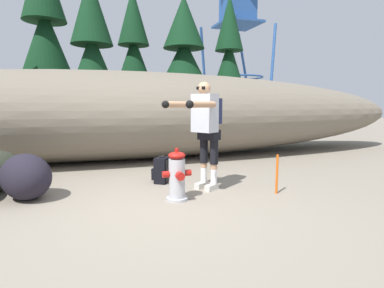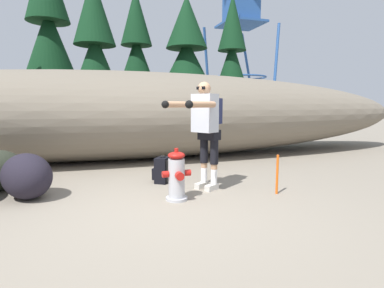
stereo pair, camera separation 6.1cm
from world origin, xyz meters
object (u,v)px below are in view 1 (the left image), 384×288
Objects in this scene: utility_worker at (205,123)px; watchtower at (238,11)px; fire_hydrant at (177,177)px; survey_stake at (277,174)px; boulder_small at (26,177)px; spare_backpack at (162,170)px.

watchtower reaches higher than utility_worker.
fire_hydrant is 1.24× the size of survey_stake.
fire_hydrant is at bearing -19.51° from boulder_small.
spare_backpack is 14.93m from watchtower.
utility_worker reaches higher than fire_hydrant.
fire_hydrant is 0.91× the size of boulder_small.
fire_hydrant is 0.44× the size of utility_worker.
spare_backpack is 2.06m from boulder_small.
spare_backpack is 0.78× the size of survey_stake.
watchtower is at bearing 51.74° from boulder_small.
watchtower reaches higher than survey_stake.
spare_backpack is at bearing 8.39° from boulder_small.
spare_backpack is at bearing 141.46° from survey_stake.
fire_hydrant is 2.14m from boulder_small.
fire_hydrant is 0.99m from utility_worker.
spare_backpack is at bearing 89.32° from fire_hydrant.
survey_stake is (0.95, -0.55, -0.76)m from utility_worker.
survey_stake is (1.50, -1.20, 0.08)m from spare_backpack.
spare_backpack is at bearing -82.32° from utility_worker.
watchtower is at bearing 65.74° from survey_stake.
survey_stake is (3.54, -0.90, -0.03)m from boulder_small.
utility_worker is 2.06× the size of boulder_small.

